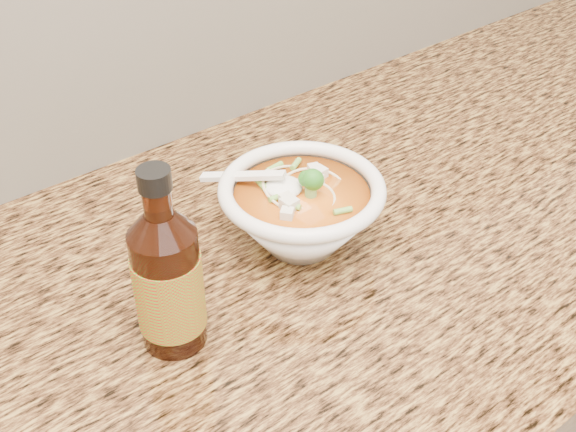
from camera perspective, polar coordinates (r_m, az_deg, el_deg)
counter_slab at (r=0.78m, az=-14.27°, el=-11.19°), size 4.00×0.68×0.04m
soup_bowl at (r=0.83m, az=1.06°, el=0.26°), size 0.19×0.20×0.11m
hot_sauce_bottle at (r=0.70m, az=-9.46°, el=-5.09°), size 0.08×0.08×0.21m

